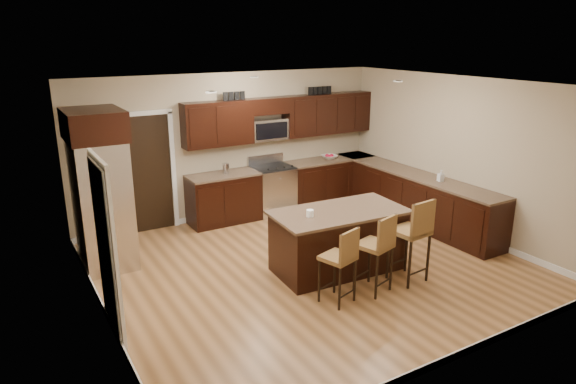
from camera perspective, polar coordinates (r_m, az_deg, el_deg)
floor at (r=7.84m, az=2.65°, el=-8.22°), size 6.00×6.00×0.00m
ceiling at (r=7.11m, az=2.95°, el=11.84°), size 6.00×6.00×0.00m
wall_back at (r=9.71m, az=-6.18°, el=5.13°), size 6.00×0.00×6.00m
wall_left at (r=6.30m, az=-20.68°, el=-2.54°), size 0.00×5.50×5.50m
wall_right at (r=9.31m, az=18.47°, el=3.82°), size 0.00×5.50×5.50m
base_cabinets at (r=9.81m, az=7.38°, el=-0.16°), size 4.02×3.96×0.92m
upper_cabinets at (r=9.95m, az=-0.34°, el=8.38°), size 4.00×0.33×0.80m
range at (r=9.96m, az=-1.74°, el=0.31°), size 0.76×0.64×1.11m
microwave at (r=9.82m, az=-2.24°, el=6.96°), size 0.76×0.31×0.40m
doorway at (r=9.23m, az=-15.42°, el=1.93°), size 0.85×0.03×2.06m
pantry_door at (r=6.14m, az=-19.66°, el=-6.24°), size 0.03×0.80×2.04m
letter_decor at (r=9.82m, az=-1.08°, el=10.94°), size 2.20×0.03×0.15m
island at (r=7.60m, az=5.59°, el=-5.56°), size 2.00×1.14×0.92m
stool_left at (r=6.59m, az=5.98°, el=-7.24°), size 0.48×0.48×1.03m
stool_mid at (r=6.92m, az=10.01°, el=-5.81°), size 0.51×0.51×1.10m
stool_right at (r=7.28m, az=13.83°, el=-4.25°), size 0.50×0.50×1.22m
refrigerator at (r=7.96m, az=-20.10°, el=0.38°), size 0.79×1.02×2.35m
floor_mat at (r=9.67m, az=3.51°, el=-3.15°), size 1.05×0.83×0.01m
fruit_bowl at (r=10.52m, az=4.63°, el=3.91°), size 0.33×0.33×0.08m
soap_bottle at (r=9.23m, az=16.61°, el=1.75°), size 0.10×0.10×0.20m
canister_tall at (r=9.40m, az=-6.92°, el=2.61°), size 0.12×0.12×0.19m
canister_short at (r=9.41m, az=-6.88°, el=2.59°), size 0.11×0.11×0.18m
island_jar at (r=7.14m, az=2.46°, el=-2.38°), size 0.10×0.10×0.10m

